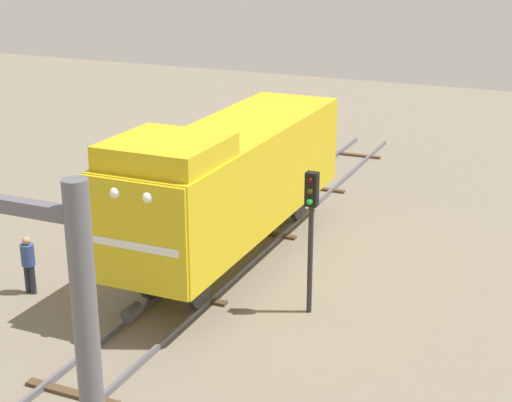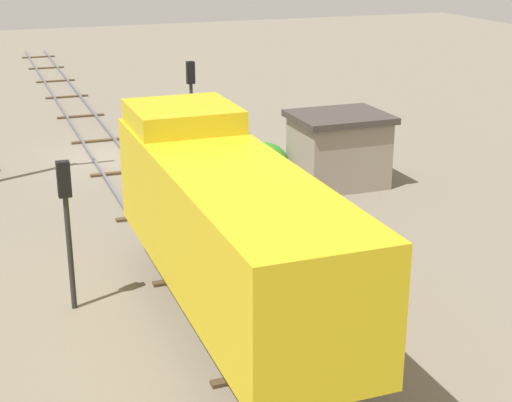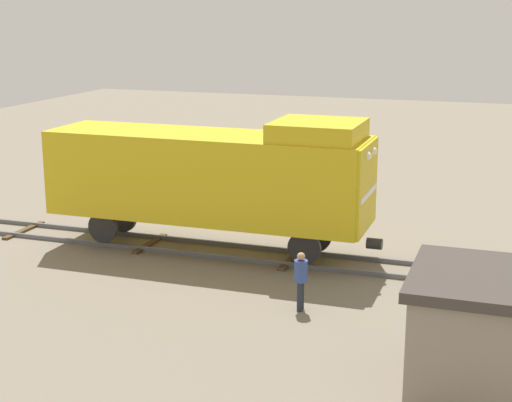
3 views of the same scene
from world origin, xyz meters
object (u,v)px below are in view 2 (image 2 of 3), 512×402
worker_by_signal (312,211)px  relay_hut (339,149)px  traffic_signal_mid (66,207)px  locomotive (226,220)px  worker_near_track (169,135)px  traffic_signal_near (191,93)px

worker_by_signal → relay_hut: 5.93m
traffic_signal_mid → locomotive: bearing=146.2°
worker_near_track → relay_hut: bearing=-163.4°
traffic_signal_near → relay_hut: traffic_signal_near is taller
traffic_signal_near → worker_by_signal: bearing=95.8°
worker_near_track → relay_hut: 7.73m
traffic_signal_near → relay_hut: 6.74m
relay_hut → worker_by_signal: bearing=56.1°
locomotive → worker_by_signal: bearing=-134.1°
locomotive → worker_by_signal: (-4.20, -4.33, -1.78)m
traffic_signal_near → traffic_signal_mid: 13.63m
relay_hut → traffic_signal_mid: bearing=32.6°
traffic_signal_mid → relay_hut: 13.01m
worker_near_track → relay_hut: relay_hut is taller
traffic_signal_near → worker_near_track: bearing=-46.3°
locomotive → relay_hut: 11.98m
traffic_signal_near → worker_near_track: size_ratio=2.46×
worker_near_track → worker_by_signal: 10.86m
worker_near_track → traffic_signal_near: bearing=-161.1°
traffic_signal_mid → worker_near_track: bearing=-114.4°
locomotive → relay_hut: locomotive is taller
locomotive → traffic_signal_mid: size_ratio=2.96×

